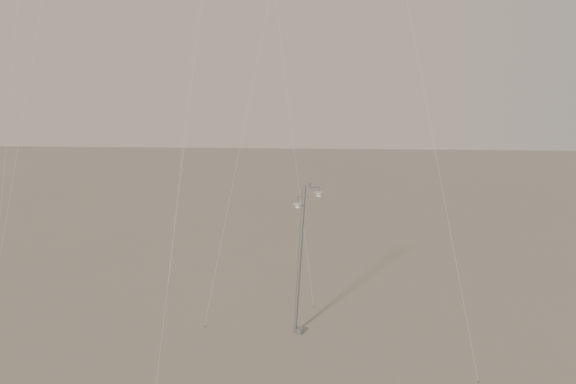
{
  "coord_description": "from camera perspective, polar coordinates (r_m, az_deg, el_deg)",
  "views": [
    {
      "loc": [
        3.28,
        -25.49,
        14.24
      ],
      "look_at": [
        1.5,
        5.0,
        7.99
      ],
      "focal_mm": 40.0,
      "sensor_mm": 36.0,
      "label": 1
    }
  ],
  "objects": [
    {
      "name": "street_lamp",
      "position": [
        33.49,
        1.23,
        -5.6
      ],
      "size": [
        1.59,
        0.77,
        8.16
      ],
      "color": "gray",
      "rests_on": "ground"
    },
    {
      "name": "kite_3",
      "position": [
        33.7,
        -21.3,
        13.51
      ],
      "size": [
        3.54,
        4.79,
        21.02
      ],
      "rotation": [
        0.0,
        0.0,
        -0.12
      ],
      "color": "maroon",
      "rests_on": "ground"
    }
  ]
}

